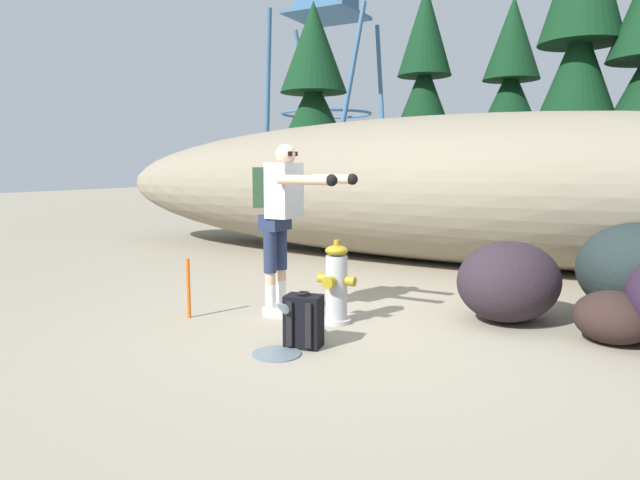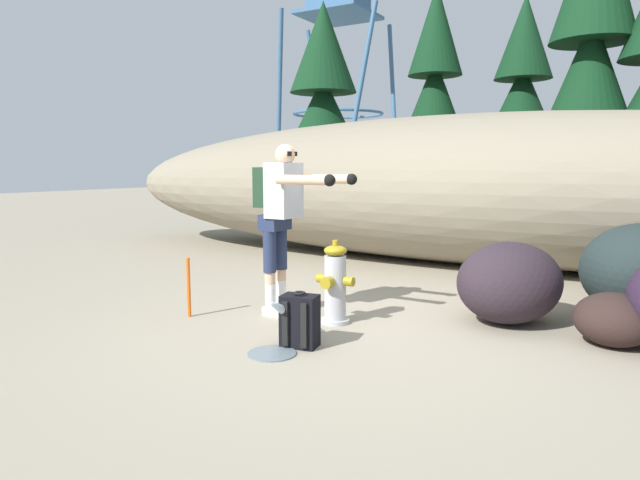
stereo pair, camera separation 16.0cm
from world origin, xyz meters
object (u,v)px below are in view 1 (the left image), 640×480
at_px(fire_hydrant, 336,285).
at_px(utility_worker, 283,207).
at_px(spare_backpack, 304,321).
at_px(boulder_small, 639,270).
at_px(boulder_large, 509,281).
at_px(boulder_outlier, 613,317).
at_px(survey_stake, 188,288).

xyz_separation_m(fire_hydrant, utility_worker, (-0.60, -0.00, 0.72)).
distance_m(spare_backpack, boulder_small, 3.46).
height_order(utility_worker, spare_backpack, utility_worker).
xyz_separation_m(spare_backpack, boulder_large, (1.35, 1.64, 0.18)).
bearing_deg(boulder_small, fire_hydrant, -147.00).
relative_size(boulder_outlier, survey_stake, 1.08).
xyz_separation_m(boulder_large, survey_stake, (-2.81, -1.43, -0.09)).
bearing_deg(boulder_large, boulder_outlier, -16.69).
height_order(boulder_large, boulder_outlier, boulder_large).
xyz_separation_m(fire_hydrant, survey_stake, (-1.37, -0.55, -0.07)).
bearing_deg(boulder_large, fire_hydrant, -148.62).
relative_size(boulder_small, survey_stake, 2.07).
bearing_deg(utility_worker, boulder_small, 27.14).
height_order(boulder_small, boulder_outlier, boulder_small).
relative_size(fire_hydrant, spare_backpack, 1.72).
height_order(spare_backpack, boulder_small, boulder_small).
relative_size(fire_hydrant, boulder_large, 0.74).
bearing_deg(boulder_small, boulder_outlier, -100.35).
distance_m(spare_backpack, boulder_outlier, 2.64).
height_order(fire_hydrant, survey_stake, fire_hydrant).
distance_m(utility_worker, boulder_small, 3.61).
xyz_separation_m(boulder_large, boulder_outlier, (0.92, -0.28, -0.17)).
distance_m(utility_worker, boulder_large, 2.33).
distance_m(utility_worker, boulder_outlier, 3.14).
relative_size(utility_worker, spare_backpack, 3.66).
bearing_deg(utility_worker, fire_hydrant, -0.43).
xyz_separation_m(fire_hydrant, boulder_large, (1.44, 0.88, 0.02)).
distance_m(fire_hydrant, boulder_outlier, 2.44).
bearing_deg(fire_hydrant, boulder_outlier, 14.30).
bearing_deg(fire_hydrant, spare_backpack, -83.42).
bearing_deg(boulder_outlier, boulder_large, 163.31).
xyz_separation_m(utility_worker, boulder_large, (2.04, 0.88, -0.71)).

